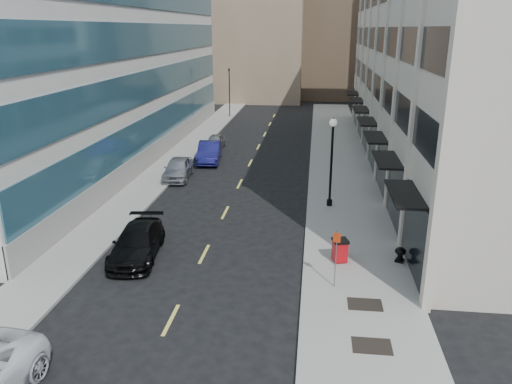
% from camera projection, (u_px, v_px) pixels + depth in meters
% --- Properties ---
extents(ground, '(160.00, 160.00, 0.00)m').
position_uv_depth(ground, '(155.00, 351.00, 17.58)').
color(ground, black).
rests_on(ground, ground).
extents(sidewalk_right, '(5.00, 80.00, 0.15)m').
position_uv_depth(sidewalk_right, '(344.00, 187.00, 35.57)').
color(sidewalk_right, gray).
rests_on(sidewalk_right, ground).
extents(sidewalk_left, '(3.00, 80.00, 0.15)m').
position_uv_depth(sidewalk_left, '(153.00, 180.00, 37.15)').
color(sidewalk_left, gray).
rests_on(sidewalk_left, ground).
extents(building_right, '(15.30, 46.50, 18.25)m').
position_uv_depth(building_right, '(470.00, 53.00, 38.31)').
color(building_right, '#BCB49F').
rests_on(building_right, ground).
extents(building_left, '(16.14, 46.00, 20.00)m').
position_uv_depth(building_left, '(63.00, 39.00, 41.70)').
color(building_left, silver).
rests_on(building_left, ground).
extents(skyline_tan_near, '(14.00, 18.00, 28.00)m').
position_uv_depth(skyline_tan_near, '(259.00, 7.00, 77.77)').
color(skyline_tan_near, '#8D735C').
rests_on(skyline_tan_near, ground).
extents(skyline_tan_far, '(12.00, 14.00, 22.00)m').
position_uv_depth(skyline_tan_far, '(210.00, 27.00, 89.26)').
color(skyline_tan_far, '#8D735C').
rests_on(skyline_tan_far, ground).
extents(skyline_stone, '(10.00, 14.00, 20.00)m').
position_uv_depth(skyline_stone, '(404.00, 34.00, 74.66)').
color(skyline_stone, '#BCB49F').
rests_on(skyline_stone, ground).
extents(grate_mid, '(1.40, 1.00, 0.01)m').
position_uv_depth(grate_mid, '(372.00, 346.00, 17.62)').
color(grate_mid, black).
rests_on(grate_mid, sidewalk_right).
extents(grate_far, '(1.40, 1.00, 0.01)m').
position_uv_depth(grate_far, '(365.00, 304.00, 20.26)').
color(grate_far, black).
rests_on(grate_far, sidewalk_right).
extents(road_centerline, '(0.15, 68.20, 0.01)m').
position_uv_depth(road_centerline, '(233.00, 197.00, 33.61)').
color(road_centerline, '#D8CC4C').
rests_on(road_centerline, ground).
extents(traffic_signal, '(0.66, 0.66, 6.98)m').
position_uv_depth(traffic_signal, '(229.00, 71.00, 61.67)').
color(traffic_signal, black).
rests_on(traffic_signal, ground).
extents(car_black_pickup, '(2.71, 5.43, 1.51)m').
position_uv_depth(car_black_pickup, '(137.00, 243.00, 24.59)').
color(car_black_pickup, black).
rests_on(car_black_pickup, ground).
extents(car_silver_sedan, '(2.24, 4.79, 1.58)m').
position_uv_depth(car_silver_sedan, '(178.00, 168.00, 37.47)').
color(car_silver_sedan, gray).
rests_on(car_silver_sedan, ground).
extents(car_blue_sedan, '(2.36, 5.27, 1.68)m').
position_uv_depth(car_blue_sedan, '(209.00, 152.00, 42.23)').
color(car_blue_sedan, navy).
rests_on(car_blue_sedan, ground).
extents(car_grey_sedan, '(1.55, 3.84, 1.31)m').
position_uv_depth(car_grey_sedan, '(215.00, 142.00, 46.88)').
color(car_grey_sedan, gray).
rests_on(car_grey_sedan, ground).
extents(trash_bin, '(0.86, 0.87, 1.15)m').
position_uv_depth(trash_bin, '(340.00, 250.00, 23.81)').
color(trash_bin, '#AD0B11').
rests_on(trash_bin, sidewalk_right).
extents(lamppost, '(0.47, 0.47, 5.65)m').
position_uv_depth(lamppost, '(332.00, 154.00, 30.55)').
color(lamppost, black).
rests_on(lamppost, sidewalk_right).
extents(sign_post, '(0.32, 0.08, 2.70)m').
position_uv_depth(sign_post, '(336.00, 251.00, 21.14)').
color(sign_post, slate).
rests_on(sign_post, sidewalk_right).
extents(urn_planter, '(0.53, 0.53, 0.73)m').
position_uv_depth(urn_planter, '(400.00, 253.00, 23.84)').
color(urn_planter, black).
rests_on(urn_planter, sidewalk_right).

